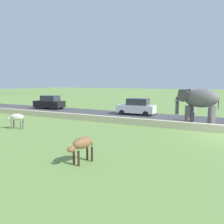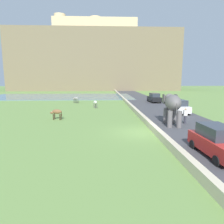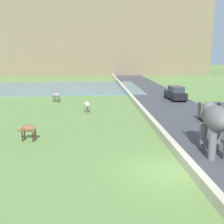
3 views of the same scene
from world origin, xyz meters
The scene contains 14 objects.
ground_plane centered at (0.00, 0.00, 0.00)m, with size 220.00×220.00×0.00m, color #6B8E47.
road_surface centered at (5.00, 20.00, 0.03)m, with size 7.00×120.00×0.06m, color #424247.
barrier_wall centered at (1.20, 18.00, 0.28)m, with size 0.40×110.00×0.56m, color beige.
lake centered at (-14.00, 34.48, 0.04)m, with size 36.00×18.00×0.08m, color slate.
hill_distant centered at (-6.00, 71.05, 11.29)m, with size 64.00×28.00×22.58m, color #75664C.
fort_on_hill centered at (-6.78, 71.05, 25.68)m, with size 33.84×8.00×7.78m.
elephant centered at (3.45, 2.39, 2.04)m, with size 1.65×3.53×2.99m.
person_beside_elephant centered at (4.99, 2.88, 0.87)m, with size 0.36×0.22×1.63m.
car_black centered at (6.58, 20.99, 0.90)m, with size 1.95×4.08×1.80m.
car_white centered at (6.58, 8.85, 0.90)m, with size 1.93×4.07×1.80m.
car_red centered at (3.42, -5.35, 0.90)m, with size 1.86×4.04×1.80m.
cow_grey centered at (-8.12, 20.80, 0.84)m, with size 1.26×1.17×1.15m.
cow_brown centered at (-8.19, 5.69, 0.84)m, with size 1.42×0.70×1.15m.
cow_white centered at (-4.29, 14.34, 0.84)m, with size 0.75×1.42×1.15m.
Camera 2 is at (-3.12, -16.01, 4.44)m, focal length 31.87 mm.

